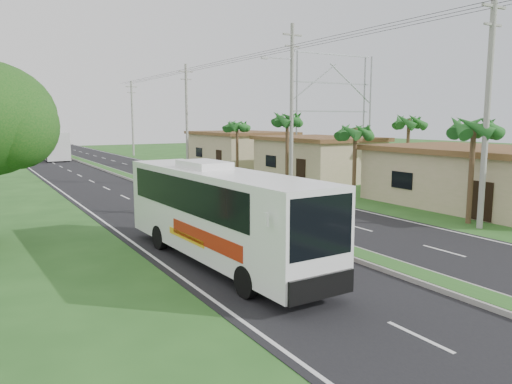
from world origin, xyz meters
TOP-DOWN VIEW (x-y plane):
  - ground at (0.00, 0.00)m, footprint 180.00×180.00m
  - road_asphalt at (0.00, 20.00)m, footprint 14.00×160.00m
  - median_strip at (0.00, 20.00)m, footprint 1.20×160.00m
  - lane_edge_left at (-6.70, 20.00)m, footprint 0.12×160.00m
  - lane_edge_right at (6.70, 20.00)m, footprint 0.12×160.00m
  - shop_near at (14.00, 6.00)m, footprint 8.60×12.60m
  - shop_mid at (14.00, 22.00)m, footprint 7.60×10.60m
  - shop_far at (14.00, 36.00)m, footprint 8.60×11.60m
  - palm_verge_a at (9.00, 3.00)m, footprint 2.40×2.40m
  - palm_verge_b at (9.40, 12.00)m, footprint 2.40×2.40m
  - palm_verge_c at (8.80, 19.00)m, footprint 2.40×2.40m
  - palm_verge_d at (9.30, 28.00)m, footprint 2.40×2.40m
  - palm_behind_shop at (17.50, 15.00)m, footprint 2.40×2.40m
  - utility_pole_a at (8.50, 2.00)m, footprint 1.60×0.28m
  - utility_pole_b at (8.47, 18.00)m, footprint 3.20×0.28m
  - utility_pole_c at (8.50, 38.00)m, footprint 1.60×0.28m
  - utility_pole_d at (8.50, 58.00)m, footprint 1.60×0.28m
  - billboard_lattice at (22.00, 30.00)m, footprint 10.18×1.18m
  - coach_bus_main at (-4.86, 3.07)m, footprint 2.83×11.34m
  - coach_bus_far at (-2.58, 57.08)m, footprint 2.91×12.39m
  - motorcyclist at (-0.78, 5.37)m, footprint 1.75×0.61m

SIDE VIEW (x-z plane):
  - ground at x=0.00m, z-range 0.00..0.00m
  - lane_edge_left at x=-6.70m, z-range 0.00..0.00m
  - lane_edge_right at x=6.70m, z-range 0.00..0.00m
  - road_asphalt at x=0.00m, z-range 0.00..0.02m
  - median_strip at x=0.00m, z-range 0.01..0.20m
  - motorcyclist at x=-0.78m, z-range -0.32..1.89m
  - shop_near at x=14.00m, z-range 0.02..3.54m
  - shop_mid at x=14.00m, z-range 0.02..3.69m
  - shop_far at x=14.00m, z-range 0.02..3.84m
  - coach_bus_main at x=-4.86m, z-range 0.18..3.82m
  - coach_bus_far at x=-2.58m, z-range 0.24..3.84m
  - palm_verge_b at x=9.40m, z-range 1.83..6.88m
  - palm_verge_d at x=9.30m, z-range 1.92..7.17m
  - palm_verge_a at x=9.00m, z-range 2.02..7.47m
  - palm_behind_shop at x=17.50m, z-range 2.11..7.76m
  - palm_verge_c at x=8.80m, z-range 2.20..8.05m
  - utility_pole_d at x=8.50m, z-range 0.17..10.67m
  - utility_pole_a at x=8.50m, z-range 0.17..11.17m
  - utility_pole_c at x=8.50m, z-range 0.17..11.17m
  - utility_pole_b at x=8.47m, z-range 0.26..12.26m
  - billboard_lattice at x=22.00m, z-range 0.79..12.86m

